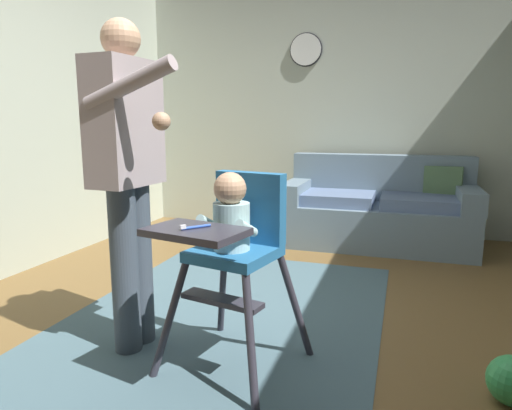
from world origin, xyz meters
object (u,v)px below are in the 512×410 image
object	(u,v)px
high_chair	(234,233)
wall_clock	(306,50)
adult_standing	(128,170)
couch	(378,211)

from	to	relation	value
high_chair	wall_clock	world-z (taller)	wall_clock
adult_standing	wall_clock	xyz separation A→B (m)	(0.25, 3.03, 1.00)
high_chair	wall_clock	xyz separation A→B (m)	(-0.33, 3.06, 1.28)
couch	adult_standing	size ratio (longest dim) A/B	1.07
adult_standing	wall_clock	size ratio (longest dim) A/B	4.73
couch	wall_clock	world-z (taller)	wall_clock
couch	wall_clock	bearing A→B (deg)	-119.24
high_chair	adult_standing	xyz separation A→B (m)	(-0.58, 0.03, 0.28)
couch	high_chair	bearing A→B (deg)	-11.47
high_chair	adult_standing	bearing A→B (deg)	-81.35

